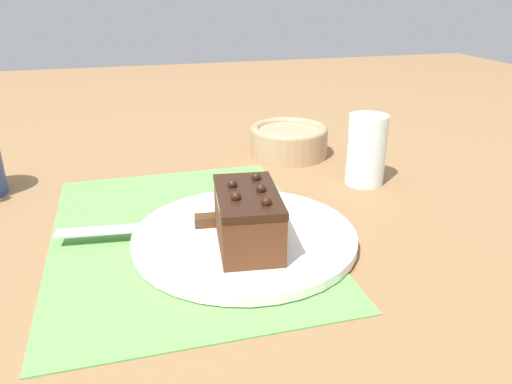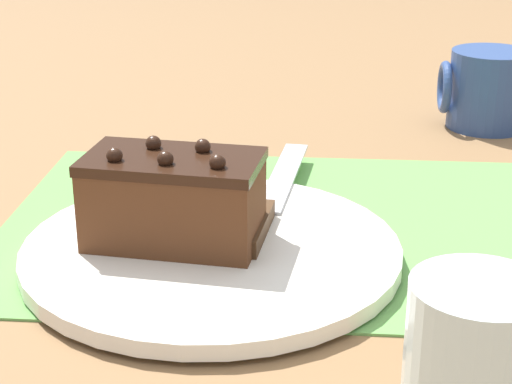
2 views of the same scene
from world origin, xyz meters
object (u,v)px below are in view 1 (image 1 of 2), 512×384
(serving_knife, at_px, (193,223))
(small_bowl, at_px, (289,140))
(chocolate_cake, at_px, (248,218))
(cake_plate, at_px, (245,237))
(drinking_glass, at_px, (366,150))

(serving_knife, relative_size, small_bowl, 1.75)
(small_bowl, bearing_deg, chocolate_cake, -26.02)
(chocolate_cake, relative_size, small_bowl, 0.93)
(cake_plate, bearing_deg, chocolate_cake, -6.14)
(cake_plate, height_order, serving_knife, serving_knife)
(cake_plate, height_order, chocolate_cake, chocolate_cake)
(chocolate_cake, bearing_deg, serving_knife, -137.64)
(cake_plate, bearing_deg, serving_knife, -119.90)
(cake_plate, distance_m, small_bowl, 0.37)
(serving_knife, relative_size, drinking_glass, 2.23)
(serving_knife, bearing_deg, small_bowl, -32.57)
(chocolate_cake, distance_m, drinking_glass, 0.31)
(cake_plate, height_order, small_bowl, small_bowl)
(cake_plate, relative_size, small_bowl, 1.93)
(cake_plate, xyz_separation_m, drinking_glass, (-0.15, 0.24, 0.05))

